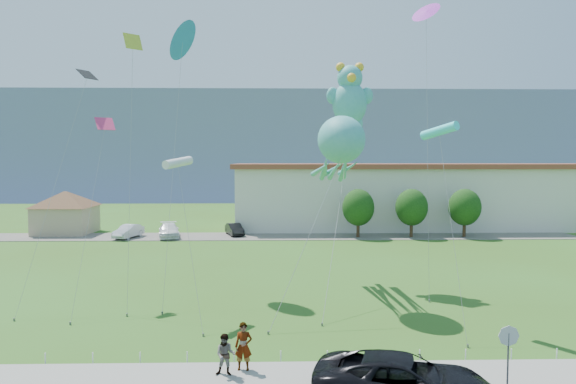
% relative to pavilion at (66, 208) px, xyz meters
% --- Properties ---
extents(ground, '(160.00, 160.00, 0.00)m').
position_rel_pavilion_xyz_m(ground, '(24.00, -38.00, -3.02)').
color(ground, '#365718').
rests_on(ground, ground).
extents(sidewalk, '(80.00, 2.50, 0.10)m').
position_rel_pavilion_xyz_m(sidewalk, '(24.00, -40.75, -2.97)').
color(sidewalk, gray).
rests_on(sidewalk, ground).
extents(parking_strip, '(70.00, 6.00, 0.06)m').
position_rel_pavilion_xyz_m(parking_strip, '(24.00, -3.00, -2.99)').
color(parking_strip, '#59544C').
rests_on(parking_strip, ground).
extents(hill_ridge, '(160.00, 50.00, 25.00)m').
position_rel_pavilion_xyz_m(hill_ridge, '(24.00, 82.00, 9.48)').
color(hill_ridge, slate).
rests_on(hill_ridge, ground).
extents(pavilion, '(9.20, 9.20, 5.00)m').
position_rel_pavilion_xyz_m(pavilion, '(0.00, 0.00, 0.00)').
color(pavilion, tan).
rests_on(pavilion, ground).
extents(warehouse, '(61.00, 15.00, 8.20)m').
position_rel_pavilion_xyz_m(warehouse, '(50.00, 6.00, 1.10)').
color(warehouse, beige).
rests_on(warehouse, ground).
extents(stop_sign, '(0.80, 0.07, 2.50)m').
position_rel_pavilion_xyz_m(stop_sign, '(33.50, -42.21, -1.15)').
color(stop_sign, slate).
rests_on(stop_sign, ground).
extents(rope_fence, '(26.05, 0.05, 0.50)m').
position_rel_pavilion_xyz_m(rope_fence, '(24.00, -39.30, -2.77)').
color(rope_fence, white).
rests_on(rope_fence, ground).
extents(tree_near, '(3.60, 3.60, 5.47)m').
position_rel_pavilion_xyz_m(tree_near, '(34.00, -4.00, 0.36)').
color(tree_near, '#3F2B19').
rests_on(tree_near, ground).
extents(tree_mid, '(3.60, 3.60, 5.47)m').
position_rel_pavilion_xyz_m(tree_mid, '(40.00, -4.00, 0.36)').
color(tree_mid, '#3F2B19').
rests_on(tree_mid, ground).
extents(tree_far, '(3.60, 3.60, 5.47)m').
position_rel_pavilion_xyz_m(tree_far, '(46.00, -4.00, 0.36)').
color(tree_far, '#3F2B19').
rests_on(tree_far, ground).
extents(suv, '(6.91, 4.57, 1.76)m').
position_rel_pavilion_xyz_m(suv, '(29.28, -43.50, -2.08)').
color(suv, black).
rests_on(suv, road).
extents(pedestrian_left, '(0.74, 0.51, 1.95)m').
position_rel_pavilion_xyz_m(pedestrian_left, '(23.47, -40.29, -1.95)').
color(pedestrian_left, gray).
rests_on(pedestrian_left, sidewalk).
extents(pedestrian_right, '(0.85, 0.68, 1.66)m').
position_rel_pavilion_xyz_m(pedestrian_right, '(22.78, -40.80, -2.09)').
color(pedestrian_right, gray).
rests_on(pedestrian_right, sidewalk).
extents(parked_car_silver, '(2.66, 4.67, 1.46)m').
position_rel_pavilion_xyz_m(parked_car_silver, '(8.44, -3.97, -2.24)').
color(parked_car_silver, silver).
rests_on(parked_car_silver, parking_strip).
extents(parked_car_white, '(3.29, 5.65, 1.54)m').
position_rel_pavilion_xyz_m(parked_car_white, '(12.83, -3.60, -2.19)').
color(parked_car_white, white).
rests_on(parked_car_white, parking_strip).
extents(parked_car_black, '(2.61, 4.32, 1.35)m').
position_rel_pavilion_xyz_m(parked_car_black, '(20.04, -2.15, -2.29)').
color(parked_car_black, black).
rests_on(parked_car_black, parking_strip).
extents(octopus_kite, '(5.82, 11.82, 11.33)m').
position_rel_pavilion_xyz_m(octopus_kite, '(28.74, -28.97, 6.25)').
color(octopus_kite, teal).
rests_on(octopus_kite, ground).
extents(teddy_bear_kite, '(4.56, 11.45, 15.56)m').
position_rel_pavilion_xyz_m(teddy_bear_kite, '(30.06, -24.20, 10.04)').
color(teddy_bear_kite, teal).
rests_on(teddy_bear_kite, ground).
extents(small_kite_white, '(2.25, 5.50, 8.96)m').
position_rel_pavilion_xyz_m(small_kite_white, '(19.28, -31.69, 5.44)').
color(small_kite_white, white).
rests_on(small_kite_white, ground).
extents(small_kite_pink, '(1.29, 6.72, 11.39)m').
position_rel_pavilion_xyz_m(small_kite_pink, '(14.01, -28.70, 6.69)').
color(small_kite_pink, '#DE3166').
rests_on(small_kite_pink, ground).
extents(small_kite_yellow, '(1.29, 4.96, 16.42)m').
position_rel_pavilion_xyz_m(small_kite_yellow, '(16.03, -28.93, 10.84)').
color(small_kite_yellow, gold).
rests_on(small_kite_yellow, ground).
extents(small_kite_black, '(2.43, 7.61, 14.71)m').
position_rel_pavilion_xyz_m(small_kite_black, '(12.18, -27.30, 9.40)').
color(small_kite_black, black).
rests_on(small_kite_black, ground).
extents(small_kite_purple, '(2.36, 7.24, 19.95)m').
position_rel_pavilion_xyz_m(small_kite_purple, '(35.53, -23.85, 15.73)').
color(small_kite_purple, '#BE31C7').
rests_on(small_kite_purple, ground).
extents(small_kite_cyan, '(0.50, 5.32, 10.66)m').
position_rel_pavilion_xyz_m(small_kite_cyan, '(33.49, -33.69, 7.11)').
color(small_kite_cyan, '#35ECF0').
rests_on(small_kite_cyan, ground).
extents(small_kite_blue, '(1.80, 8.90, 17.74)m').
position_rel_pavilion_xyz_m(small_kite_blue, '(18.26, -24.31, 13.61)').
color(small_kite_blue, blue).
rests_on(small_kite_blue, ground).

